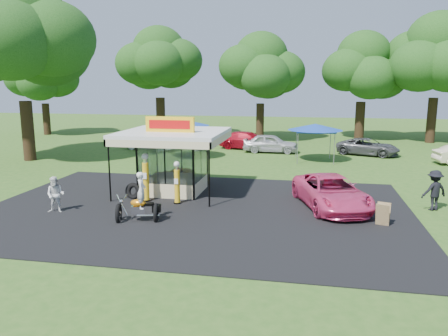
{
  "coord_description": "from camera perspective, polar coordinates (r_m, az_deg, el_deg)",
  "views": [
    {
      "loc": [
        5.1,
        -17.35,
        5.93
      ],
      "look_at": [
        0.97,
        4.0,
        1.66
      ],
      "focal_mm": 35.0,
      "sensor_mm": 36.0,
      "label": 1
    }
  ],
  "objects": [
    {
      "name": "gas_pump_right",
      "position": [
        21.62,
        -6.15,
        -2.05
      ],
      "size": [
        0.4,
        0.4,
        2.15
      ],
      "color": "black",
      "rests_on": "ground"
    },
    {
      "name": "asphalt_apron",
      "position": [
        20.87,
        -3.68,
        -5.36
      ],
      "size": [
        20.0,
        14.0,
        0.04
      ],
      "primitive_type": "cube",
      "color": "black",
      "rests_on": "ground"
    },
    {
      "name": "ground",
      "position": [
        19.03,
        -5.2,
        -7.09
      ],
      "size": [
        120.0,
        120.0,
        0.0
      ],
      "primitive_type": "plane",
      "color": "#2E581B",
      "rests_on": "ground"
    },
    {
      "name": "pink_sedan",
      "position": [
        21.51,
        13.82,
        -3.08
      ],
      "size": [
        4.12,
        6.1,
        1.55
      ],
      "primitive_type": "imported",
      "rotation": [
        0.0,
        0.0,
        0.3
      ],
      "color": "#E53E77",
      "rests_on": "ground"
    },
    {
      "name": "oak_far_d",
      "position": [
        48.32,
        17.66,
        11.83
      ],
      "size": [
        9.17,
        9.17,
        10.92
      ],
      "color": "black",
      "rests_on": "ground"
    },
    {
      "name": "motorcycle",
      "position": [
        19.17,
        -10.89,
        -4.35
      ],
      "size": [
        2.01,
        1.31,
        2.28
      ],
      "rotation": [
        0.0,
        0.0,
        0.25
      ],
      "color": "black",
      "rests_on": "ground"
    },
    {
      "name": "gas_pump_left",
      "position": [
        22.23,
        -10.18,
        -1.38
      ],
      "size": [
        0.46,
        0.46,
        2.48
      ],
      "color": "black",
      "rests_on": "ground"
    },
    {
      "name": "gas_station_kiosk",
      "position": [
        23.81,
        -6.58,
        1.01
      ],
      "size": [
        5.4,
        5.4,
        4.18
      ],
      "color": "white",
      "rests_on": "ground"
    },
    {
      "name": "bg_car_b",
      "position": [
        39.44,
        3.16,
        3.6
      ],
      "size": [
        5.72,
        3.38,
        1.56
      ],
      "primitive_type": "imported",
      "rotation": [
        0.0,
        0.0,
        1.33
      ],
      "color": "#AC0D1D",
      "rests_on": "ground"
    },
    {
      "name": "spectator_east_a",
      "position": [
        22.73,
        25.77,
        -2.64
      ],
      "size": [
        1.43,
        1.17,
        1.92
      ],
      "primitive_type": "imported",
      "rotation": [
        0.0,
        0.0,
        3.57
      ],
      "color": "black",
      "rests_on": "ground"
    },
    {
      "name": "oak_far_c",
      "position": [
        45.55,
        4.83,
        12.19
      ],
      "size": [
        9.11,
        9.11,
        10.74
      ],
      "color": "black",
      "rests_on": "ground"
    },
    {
      "name": "oak_far_e",
      "position": [
        48.12,
        26.04,
        12.36
      ],
      "size": [
        10.39,
        10.39,
        12.37
      ],
      "color": "black",
      "rests_on": "ground"
    },
    {
      "name": "oak_near",
      "position": [
        36.72,
        -25.02,
        14.01
      ],
      "size": [
        11.68,
        11.68,
        13.45
      ],
      "color": "black",
      "rests_on": "ground"
    },
    {
      "name": "spare_tires",
      "position": [
        23.06,
        -11.79,
        -2.97
      ],
      "size": [
        1.03,
        0.71,
        0.85
      ],
      "rotation": [
        0.0,
        0.0,
        -0.24
      ],
      "color": "black",
      "rests_on": "ground"
    },
    {
      "name": "oak_far_b",
      "position": [
        50.05,
        -8.44,
        12.82
      ],
      "size": [
        9.87,
        9.87,
        11.78
      ],
      "color": "black",
      "rests_on": "ground"
    },
    {
      "name": "spectator_west",
      "position": [
        21.56,
        -21.15,
        -3.28
      ],
      "size": [
        0.93,
        0.79,
        1.7
      ],
      "primitive_type": "imported",
      "rotation": [
        0.0,
        0.0,
        0.18
      ],
      "color": "white",
      "rests_on": "ground"
    },
    {
      "name": "bg_car_d",
      "position": [
        38.05,
        18.3,
        2.64
      ],
      "size": [
        5.47,
        3.9,
        1.38
      ],
      "primitive_type": "imported",
      "rotation": [
        0.0,
        0.0,
        1.21
      ],
      "color": "#4D4E50",
      "rests_on": "ground"
    },
    {
      "name": "a_frame_sign",
      "position": [
        19.55,
        20.04,
        -5.73
      ],
      "size": [
        0.59,
        0.64,
        0.97
      ],
      "rotation": [
        0.0,
        0.0,
        -0.32
      ],
      "color": "#593819",
      "rests_on": "ground"
    },
    {
      "name": "bg_car_a",
      "position": [
        39.54,
        -9.55,
        3.54
      ],
      "size": [
        5.25,
        2.73,
        1.65
      ],
      "primitive_type": "imported",
      "rotation": [
        0.0,
        0.0,
        1.36
      ],
      "color": "silver",
      "rests_on": "ground"
    },
    {
      "name": "tent_west",
      "position": [
        34.71,
        -5.6,
        5.89
      ],
      "size": [
        4.43,
        4.43,
        3.1
      ],
      "rotation": [
        0.0,
        0.0,
        0.35
      ],
      "color": "gray",
      "rests_on": "ground"
    },
    {
      "name": "oak_far_a",
      "position": [
        54.28,
        -22.53,
        10.74
      ],
      "size": [
        8.42,
        8.42,
        9.98
      ],
      "color": "black",
      "rests_on": "ground"
    },
    {
      "name": "tent_east",
      "position": [
        33.81,
        11.83,
        5.22
      ],
      "size": [
        4.1,
        4.1,
        2.86
      ],
      "rotation": [
        0.0,
        0.0,
        0.07
      ],
      "color": "gray",
      "rests_on": "ground"
    },
    {
      "name": "kiosk_car",
      "position": [
        26.13,
        -5.07,
        -0.97
      ],
      "size": [
        2.82,
        1.13,
        0.96
      ],
      "primitive_type": "imported",
      "rotation": [
        0.0,
        0.0,
        1.57
      ],
      "color": "yellow",
      "rests_on": "ground"
    },
    {
      "name": "bg_car_c",
      "position": [
        37.7,
        6.11,
        3.23
      ],
      "size": [
        4.69,
        1.94,
        1.59
      ],
      "primitive_type": "imported",
      "rotation": [
        0.0,
        0.0,
        1.56
      ],
      "color": "#B4B4B9",
      "rests_on": "ground"
    }
  ]
}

